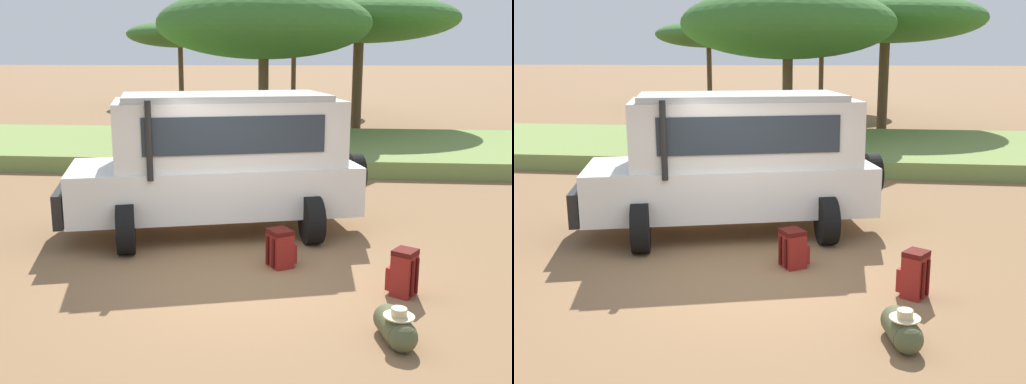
% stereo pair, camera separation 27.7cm
% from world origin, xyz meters
% --- Properties ---
extents(ground_plane, '(320.00, 320.00, 0.00)m').
position_xyz_m(ground_plane, '(0.00, 0.00, 0.00)').
color(ground_plane, olive).
extents(grass_bank, '(120.00, 7.00, 0.44)m').
position_xyz_m(grass_bank, '(0.00, 10.74, 0.22)').
color(grass_bank, olive).
rests_on(grass_bank, ground_plane).
extents(safari_vehicle, '(5.47, 3.54, 2.44)m').
position_xyz_m(safari_vehicle, '(-0.67, 2.36, 1.29)').
color(safari_vehicle, silver).
rests_on(safari_vehicle, ground_plane).
extents(backpack_beside_front_wheel, '(0.48, 0.47, 0.57)m').
position_xyz_m(backpack_beside_front_wheel, '(0.50, 0.63, 0.28)').
color(backpack_beside_front_wheel, maroon).
rests_on(backpack_beside_front_wheel, ground_plane).
extents(backpack_cluster_center, '(0.43, 0.42, 0.63)m').
position_xyz_m(backpack_cluster_center, '(2.16, -0.31, 0.30)').
color(backpack_cluster_center, maroon).
rests_on(backpack_cluster_center, ground_plane).
extents(duffel_bag_low_black_case, '(0.43, 0.80, 0.44)m').
position_xyz_m(duffel_bag_low_black_case, '(1.89, -1.64, 0.17)').
color(duffel_bag_low_black_case, '#4C5133').
rests_on(duffel_bag_low_black_case, ground_plane).
extents(acacia_tree_far_left, '(6.49, 6.94, 5.07)m').
position_xyz_m(acacia_tree_far_left, '(-7.40, 29.63, 4.26)').
color(acacia_tree_far_left, brown).
rests_on(acacia_tree_far_left, ground_plane).
extents(acacia_tree_left_mid, '(6.92, 6.17, 5.15)m').
position_xyz_m(acacia_tree_left_mid, '(-0.73, 12.02, 4.03)').
color(acacia_tree_left_mid, brown).
rests_on(acacia_tree_left_mid, ground_plane).
extents(acacia_tree_centre_back, '(7.14, 7.55, 5.67)m').
position_xyz_m(acacia_tree_centre_back, '(-0.23, 25.52, 4.52)').
color(acacia_tree_centre_back, brown).
rests_on(acacia_tree_centre_back, ground_plane).
extents(acacia_tree_right_mid, '(7.50, 7.85, 5.29)m').
position_xyz_m(acacia_tree_right_mid, '(2.61, 16.30, 4.38)').
color(acacia_tree_right_mid, brown).
rests_on(acacia_tree_right_mid, ground_plane).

